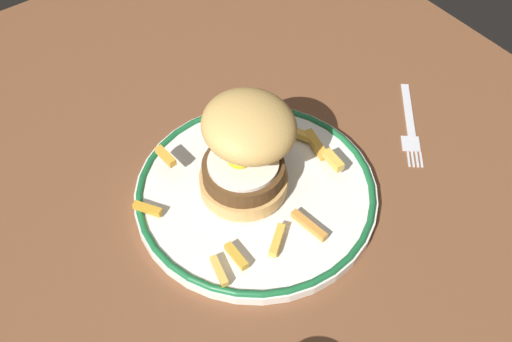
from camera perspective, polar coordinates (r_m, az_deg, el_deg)
ground_plane at (r=68.18cm, az=-0.93°, el=-7.96°), size 112.20×97.57×4.00cm
dinner_plate at (r=69.70cm, az=0.00°, el=-1.97°), size 27.48×27.48×1.60cm
burger at (r=65.46cm, az=-0.88°, el=2.15°), size 13.77×13.51×11.40cm
fries_pile at (r=68.86cm, az=0.96°, el=-0.92°), size 21.51×22.92×2.57cm
fork at (r=79.87cm, az=14.13°, el=4.13°), size 11.92×10.31×0.36cm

